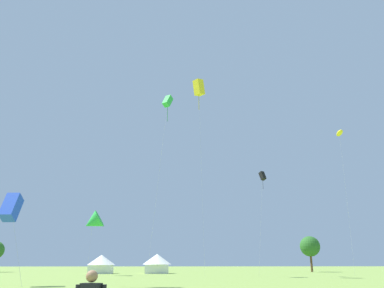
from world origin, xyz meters
name	(u,v)px	position (x,y,z in m)	size (l,w,h in m)	color
kite_black_box	(262,176)	(12.26, 54.73, 14.57)	(2.05, 1.50, 15.34)	black
kite_green_box	(168,102)	(-2.53, 54.99, 26.74)	(3.29, 2.91, 27.88)	green
kite_yellow_box	(199,88)	(2.38, 53.17, 28.46)	(2.05, 2.00, 29.82)	yellow
kite_blue_box	(11,207)	(-15.92, 32.22, 6.52)	(2.80, 2.24, 7.82)	blue
kite_yellow_parafoil	(340,133)	(26.15, 56.61, 22.46)	(1.89, 3.07, 22.98)	yellow
kite_green_delta	(93,222)	(-13.89, 59.41, 7.90)	(3.53, 2.87, 9.74)	green
festival_tent_right	(101,263)	(-13.77, 69.57, 1.75)	(4.86, 4.86, 3.16)	white
festival_tent_center	(157,263)	(-3.94, 69.57, 1.84)	(5.13, 5.13, 3.33)	white
tree_distant_right	(310,246)	(27.69, 79.30, 5.08)	(4.15, 4.15, 7.19)	brown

